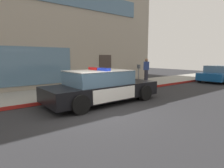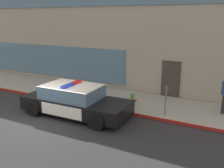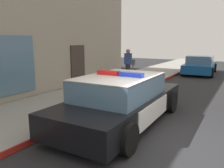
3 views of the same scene
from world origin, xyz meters
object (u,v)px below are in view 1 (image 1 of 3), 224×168
fire_hydrant (112,82)px  pedestrian_on_sidewalk (146,70)px  car_down_street (219,74)px  police_cruiser (102,87)px  parking_meter (139,71)px

fire_hydrant → pedestrian_on_sidewalk: pedestrian_on_sidewalk is taller
fire_hydrant → car_down_street: size_ratio=0.16×
car_down_street → pedestrian_on_sidewalk: 6.17m
police_cruiser → pedestrian_on_sidewalk: bearing=24.4°
pedestrian_on_sidewalk → parking_meter: bearing=175.1°
police_cruiser → parking_meter: (3.78, 1.48, 0.40)m
fire_hydrant → pedestrian_on_sidewalk: (4.04, 1.01, 0.51)m
car_down_street → pedestrian_on_sidewalk: bearing=147.6°
police_cruiser → pedestrian_on_sidewalk: (6.08, 2.90, 0.33)m
car_down_street → parking_meter: (-7.68, 1.57, 0.45)m
parking_meter → fire_hydrant: bearing=166.7°
fire_hydrant → car_down_street: 9.63m
fire_hydrant → car_down_street: bearing=-11.9°
fire_hydrant → parking_meter: parking_meter is taller
fire_hydrant → parking_meter: (1.74, -0.41, 0.58)m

